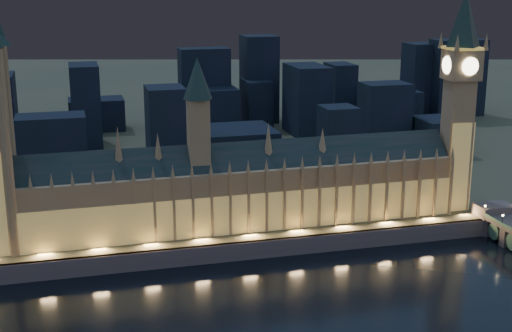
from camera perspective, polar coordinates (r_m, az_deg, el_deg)
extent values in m
plane|color=black|center=(278.26, 1.95, -10.49)|extent=(2000.00, 2000.00, 0.00)
cube|color=#404339|center=(772.71, -9.31, 6.07)|extent=(2000.00, 960.00, 8.00)
cube|color=#534C4C|center=(312.89, -0.23, -6.73)|extent=(2000.00, 2.50, 8.00)
cube|color=#957C5D|center=(326.27, -1.05, -2.46)|extent=(200.29, 23.19, 28.00)
cube|color=tan|center=(318.36, -0.61, -3.85)|extent=(200.00, 0.50, 18.00)
cube|color=black|center=(321.63, -1.07, 0.43)|extent=(200.23, 19.45, 16.26)
cube|color=#957C5D|center=(314.59, -4.62, 2.49)|extent=(9.00, 9.00, 32.00)
cone|color=#1E3432|center=(310.24, -4.72, 7.00)|extent=(13.00, 13.00, 18.00)
cube|color=#957C5D|center=(308.71, -18.94, -4.31)|extent=(1.20, 1.20, 28.00)
cone|color=#957C5D|center=(304.38, -19.20, -1.25)|extent=(2.00, 2.00, 6.00)
cube|color=#957C5D|center=(308.12, -17.39, -4.22)|extent=(1.20, 1.20, 28.00)
cone|color=#957C5D|center=(303.78, -17.63, -1.15)|extent=(2.00, 2.00, 6.00)
cube|color=#957C5D|center=(307.77, -15.84, -4.12)|extent=(1.20, 1.20, 28.00)
cone|color=#957C5D|center=(303.42, -16.07, -1.05)|extent=(2.00, 2.00, 6.00)
cube|color=#957C5D|center=(307.63, -14.29, -4.02)|extent=(1.20, 1.20, 28.00)
cone|color=#957C5D|center=(303.29, -14.49, -0.94)|extent=(2.00, 2.00, 6.00)
cube|color=#957C5D|center=(307.73, -12.74, -3.92)|extent=(1.20, 1.20, 28.00)
cone|color=#957C5D|center=(303.38, -12.92, -0.84)|extent=(2.00, 2.00, 6.00)
cube|color=#957C5D|center=(308.04, -11.19, -3.81)|extent=(1.20, 1.20, 28.00)
cone|color=#957C5D|center=(303.70, -11.36, -0.73)|extent=(2.00, 2.00, 6.00)
cube|color=#957C5D|center=(308.59, -9.64, -3.70)|extent=(1.20, 1.20, 28.00)
cone|color=#957C5D|center=(304.25, -9.79, -0.63)|extent=(2.00, 2.00, 6.00)
cube|color=#957C5D|center=(309.35, -8.11, -3.59)|extent=(1.20, 1.20, 28.00)
cone|color=#957C5D|center=(305.03, -8.23, -0.53)|extent=(2.00, 2.00, 6.00)
cube|color=#957C5D|center=(310.34, -6.58, -3.48)|extent=(1.20, 1.20, 28.00)
cone|color=#957C5D|center=(306.04, -6.69, -0.42)|extent=(2.00, 2.00, 6.00)
cube|color=#957C5D|center=(311.55, -5.06, -3.36)|extent=(1.20, 1.20, 28.00)
cone|color=#957C5D|center=(307.26, -5.15, -0.32)|extent=(2.00, 2.00, 6.00)
cube|color=#957C5D|center=(312.98, -3.55, -3.25)|extent=(1.20, 1.20, 28.00)
cone|color=#957C5D|center=(308.71, -3.63, -0.21)|extent=(2.00, 2.00, 6.00)
cube|color=#957C5D|center=(314.62, -2.06, -3.13)|extent=(1.20, 1.20, 28.00)
cone|color=#957C5D|center=(310.37, -2.12, -0.11)|extent=(2.00, 2.00, 6.00)
cube|color=#957C5D|center=(316.47, -0.59, -3.01)|extent=(1.20, 1.20, 28.00)
cone|color=#957C5D|center=(312.25, -0.63, -0.01)|extent=(2.00, 2.00, 6.00)
cube|color=#957C5D|center=(318.53, 0.86, -2.90)|extent=(1.20, 1.20, 28.00)
cone|color=#957C5D|center=(314.33, 0.84, 0.09)|extent=(2.00, 2.00, 6.00)
cube|color=#957C5D|center=(320.79, 2.30, -2.78)|extent=(1.20, 1.20, 28.00)
cone|color=#957C5D|center=(316.62, 2.30, 0.19)|extent=(2.00, 2.00, 6.00)
cube|color=#957C5D|center=(323.25, 3.71, -2.66)|extent=(1.20, 1.20, 28.00)
cone|color=#957C5D|center=(319.12, 3.73, 0.28)|extent=(2.00, 2.00, 6.00)
cube|color=#957C5D|center=(325.91, 5.10, -2.54)|extent=(1.20, 1.20, 28.00)
cone|color=#957C5D|center=(321.81, 5.13, 0.38)|extent=(2.00, 2.00, 6.00)
cube|color=#957C5D|center=(328.75, 6.47, -2.42)|extent=(1.20, 1.20, 28.00)
cone|color=#957C5D|center=(324.69, 6.52, 0.47)|extent=(2.00, 2.00, 6.00)
cube|color=#957C5D|center=(331.78, 7.81, -2.31)|extent=(1.20, 1.20, 28.00)
cone|color=#957C5D|center=(327.76, 7.87, 0.56)|extent=(2.00, 2.00, 6.00)
cube|color=#957C5D|center=(334.99, 9.13, -2.19)|extent=(1.20, 1.20, 28.00)
cone|color=#957C5D|center=(331.01, 9.21, 0.65)|extent=(2.00, 2.00, 6.00)
cube|color=#957C5D|center=(338.38, 10.42, -2.08)|extent=(1.20, 1.20, 28.00)
cone|color=#957C5D|center=(334.43, 10.51, 0.74)|extent=(2.00, 2.00, 6.00)
cube|color=#957C5D|center=(341.93, 11.69, -1.96)|extent=(1.20, 1.20, 28.00)
cone|color=#957C5D|center=(338.03, 11.79, 0.83)|extent=(2.00, 2.00, 6.00)
cube|color=#957C5D|center=(345.65, 12.92, -1.85)|extent=(1.20, 1.20, 28.00)
cone|color=#957C5D|center=(341.79, 13.04, 0.91)|extent=(2.00, 2.00, 6.00)
cube|color=#957C5D|center=(349.53, 14.14, -1.74)|extent=(1.20, 1.20, 28.00)
cone|color=#957C5D|center=(345.71, 14.26, 0.99)|extent=(2.00, 2.00, 6.00)
cube|color=#957C5D|center=(353.56, 15.32, -1.63)|extent=(1.20, 1.20, 28.00)
cone|color=#957C5D|center=(349.79, 15.46, 1.07)|extent=(2.00, 2.00, 6.00)
cone|color=#957C5D|center=(311.14, -10.96, 1.56)|extent=(4.40, 4.40, 18.00)
cone|color=#957C5D|center=(313.10, -7.84, 1.40)|extent=(4.40, 4.40, 14.00)
cone|color=#957C5D|center=(322.52, 1.00, 2.11)|extent=(4.40, 4.40, 16.00)
cone|color=#957C5D|center=(330.86, 5.33, 2.02)|extent=(4.40, 4.40, 12.00)
cylinder|color=#957C5D|center=(300.58, -19.33, 0.79)|extent=(4.40, 4.40, 84.81)
cylinder|color=#957C5D|center=(321.97, -19.07, 1.71)|extent=(4.40, 4.40, 84.81)
cone|color=#1E3432|center=(315.30, -19.80, 10.13)|extent=(5.20, 5.20, 10.00)
cube|color=#957C5D|center=(361.60, 15.69, 1.65)|extent=(13.11, 13.11, 63.97)
cube|color=tan|center=(358.77, 16.07, -0.12)|extent=(12.00, 0.50, 44.00)
cube|color=#957C5D|center=(355.12, 16.13, 7.81)|extent=(15.00, 15.00, 14.31)
cube|color=#F2C64C|center=(354.34, 16.22, 9.05)|extent=(15.75, 15.75, 1.20)
cone|color=#1E3432|center=(353.37, 16.38, 11.24)|extent=(18.00, 18.00, 26.00)
cylinder|color=#FFF2BF|center=(348.54, 16.78, 7.64)|extent=(8.40, 0.50, 8.40)
cylinder|color=#FFF2BF|center=(361.75, 15.50, 7.97)|extent=(8.40, 0.50, 8.40)
cylinder|color=#FFF2BF|center=(351.22, 15.03, 7.81)|extent=(0.50, 8.40, 8.40)
cylinder|color=#FFF2BF|center=(359.15, 17.20, 7.80)|extent=(0.50, 8.40, 8.40)
cone|color=#957C5D|center=(343.80, 15.82, 9.49)|extent=(2.60, 2.60, 8.00)
cone|color=#957C5D|center=(356.76, 14.59, 9.75)|extent=(2.60, 2.60, 8.00)
cone|color=#957C5D|center=(351.63, 17.95, 9.44)|extent=(2.60, 2.60, 8.00)
cone|color=#957C5D|center=(364.31, 16.68, 9.70)|extent=(2.60, 2.60, 8.00)
cube|color=#534C4C|center=(362.67, 18.46, -3.66)|extent=(17.17, 12.00, 9.50)
cylinder|color=black|center=(341.92, 19.11, -4.13)|extent=(0.30, 0.30, 4.40)
sphere|color=#FFD88C|center=(341.22, 19.14, -3.76)|extent=(1.00, 1.00, 1.00)
cube|color=#534C4C|center=(360.12, 18.83, -4.56)|extent=(15.45, 4.00, 9.50)
cylinder|color=black|center=(353.16, 17.84, -3.42)|extent=(0.30, 0.30, 4.40)
sphere|color=#FFD88C|center=(352.48, 17.87, -3.07)|extent=(1.00, 1.00, 1.00)
cylinder|color=#315A4C|center=(354.47, 19.47, -4.86)|extent=(15.11, 8.00, 8.00)
cube|color=black|center=(400.36, 1.83, 0.35)|extent=(19.03, 19.80, 21.84)
cube|color=black|center=(615.18, 15.75, 6.82)|extent=(42.59, 22.95, 62.45)
cube|color=black|center=(421.54, 6.55, 2.17)|extent=(19.65, 20.18, 38.67)
cube|color=black|center=(554.17, 0.01, 5.11)|extent=(19.44, 30.73, 34.97)
cube|color=black|center=(549.68, -4.15, 6.30)|extent=(37.76, 19.44, 59.67)
cube|color=black|center=(497.27, -13.48, 4.76)|extent=(18.99, 34.57, 55.19)
cube|color=black|center=(409.95, -7.20, 2.73)|extent=(21.11, 25.14, 51.74)
cube|color=black|center=(419.74, -15.98, 1.48)|extent=(38.19, 23.57, 36.39)
cube|color=black|center=(588.49, 10.50, 4.87)|extent=(43.78, 39.06, 23.51)
cube|color=black|center=(565.82, -19.68, 4.81)|extent=(19.72, 40.72, 42.03)
cube|color=black|center=(538.22, -4.03, 4.61)|extent=(44.53, 36.65, 31.67)
cube|color=black|center=(549.79, -12.63, 4.07)|extent=(40.45, 27.15, 23.50)
cube|color=black|center=(521.23, 4.06, 5.31)|extent=(24.63, 41.01, 50.22)
cube|color=black|center=(438.21, -1.51, 1.63)|extent=(44.15, 42.43, 21.91)
cube|color=black|center=(483.55, 10.20, 3.98)|extent=(30.39, 22.61, 43.92)
cube|color=black|center=(563.82, 10.84, 4.80)|extent=(28.33, 19.81, 30.75)
cube|color=black|center=(482.63, 14.28, 2.41)|extent=(24.83, 31.49, 22.07)
cube|color=black|center=(590.10, 6.72, 6.03)|extent=(19.19, 29.53, 43.68)
cube|color=black|center=(565.30, 0.25, 6.98)|extent=(26.00, 26.00, 67.62)
cube|color=black|center=(617.55, 13.07, 6.84)|extent=(26.00, 26.00, 58.56)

